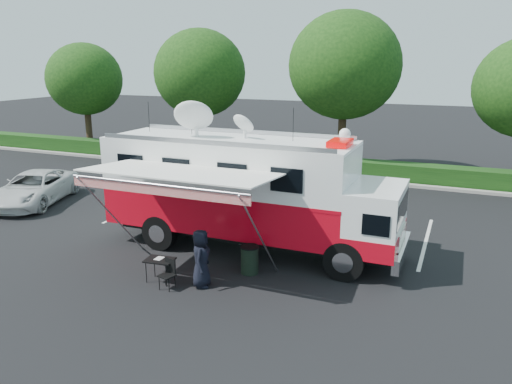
% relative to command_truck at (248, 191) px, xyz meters
% --- Properties ---
extents(ground_plane, '(120.00, 120.00, 0.00)m').
position_rel_command_truck_xyz_m(ground_plane, '(0.09, 0.00, -2.06)').
color(ground_plane, black).
rests_on(ground_plane, ground).
extents(back_border, '(60.00, 6.14, 8.87)m').
position_rel_command_truck_xyz_m(back_border, '(1.23, 12.90, 2.94)').
color(back_border, '#9E998E').
rests_on(back_border, ground_plane).
extents(stall_lines, '(24.12, 5.50, 0.01)m').
position_rel_command_truck_xyz_m(stall_lines, '(-0.41, 3.00, -2.06)').
color(stall_lines, silver).
rests_on(stall_lines, ground_plane).
extents(command_truck, '(10.03, 2.76, 4.82)m').
position_rel_command_truck_xyz_m(command_truck, '(0.00, 0.00, 0.00)').
color(command_truck, black).
rests_on(command_truck, ground_plane).
extents(awning, '(5.48, 2.82, 3.30)m').
position_rel_command_truck_xyz_m(awning, '(-0.90, -2.86, 1.04)').
color(awning, white).
rests_on(awning, ground_plane).
extents(white_suv, '(3.82, 5.56, 1.41)m').
position_rel_command_truck_xyz_m(white_suv, '(-11.08, 1.36, -2.06)').
color(white_suv, silver).
rests_on(white_suv, ground_plane).
extents(person, '(0.76, 0.95, 1.69)m').
position_rel_command_truck_xyz_m(person, '(-0.06, -3.17, -2.06)').
color(person, black).
rests_on(person, ground_plane).
extents(folding_table, '(0.89, 0.68, 0.71)m').
position_rel_command_truck_xyz_m(folding_table, '(-1.31, -3.40, -1.41)').
color(folding_table, black).
rests_on(folding_table, ground_plane).
extents(folding_chair, '(0.49, 0.52, 0.85)m').
position_rel_command_truck_xyz_m(folding_chair, '(-0.87, -3.62, -1.57)').
color(folding_chair, black).
rests_on(folding_chair, ground_plane).
extents(trash_bin, '(0.58, 0.58, 0.86)m').
position_rel_command_truck_xyz_m(trash_bin, '(0.85, -1.82, -1.63)').
color(trash_bin, black).
rests_on(trash_bin, ground_plane).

